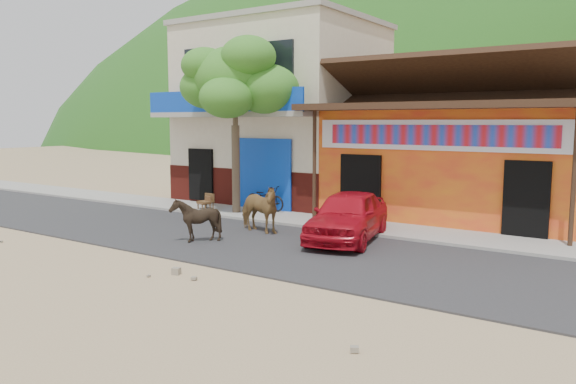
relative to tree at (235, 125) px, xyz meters
name	(u,v)px	position (x,y,z in m)	size (l,w,h in m)	color
ground	(231,272)	(4.60, -5.80, -3.12)	(120.00, 120.00, 0.00)	#9E825B
road	(294,249)	(4.60, -3.30, -3.10)	(60.00, 5.00, 0.04)	#28282B
sidewalk	(358,227)	(4.60, 0.20, -3.06)	(60.00, 2.00, 0.12)	gray
dance_club	(465,164)	(6.60, 4.20, -1.32)	(8.00, 6.00, 3.60)	orange
cafe_building	(283,115)	(-0.90, 4.20, 0.38)	(7.00, 6.00, 7.00)	beige
tree	(235,125)	(0.00, 0.00, 0.00)	(3.00, 3.00, 6.00)	#2D721E
cow_tan	(258,209)	(2.55, -2.13, -2.38)	(0.75, 1.66, 1.40)	olive
cow_dark	(196,220)	(1.96, -4.10, -2.48)	(0.97, 1.09, 1.20)	black
red_car	(348,215)	(5.23, -1.63, -2.40)	(1.60, 3.99, 1.36)	#B30C1C
scooter	(265,198)	(0.60, 0.87, -2.56)	(0.58, 1.68, 0.88)	black
cafe_chair_left	(204,197)	(-1.40, -0.12, -2.58)	(0.40, 0.40, 0.85)	#4B2D19
cafe_chair_right	(205,195)	(-1.40, -0.04, -2.49)	(0.47, 0.47, 1.02)	#4F311A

